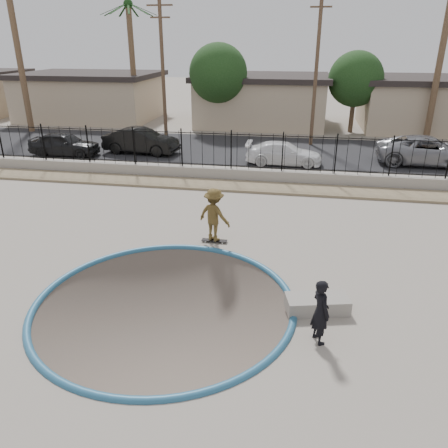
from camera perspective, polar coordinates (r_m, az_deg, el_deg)
ground at (r=23.97m, az=1.54°, el=4.45°), size 120.00×120.00×2.20m
bowl_pit at (r=11.97m, az=-7.75°, el=-10.25°), size 6.84×6.84×1.80m
coping_ring at (r=11.97m, az=-7.75°, el=-10.25°), size 7.04×7.04×0.20m
rock_strip at (r=20.99m, az=0.44°, el=5.04°), size 42.00×1.60×0.11m
retaining_wall at (r=21.95m, az=0.92°, el=6.52°), size 42.00×0.45×0.60m
fence at (r=21.64m, az=0.94°, el=9.57°), size 40.00×0.04×1.80m
street at (r=28.44m, az=3.07°, el=9.74°), size 90.00×8.00×0.04m
house_west at (r=41.51m, az=-16.94°, el=15.76°), size 11.60×8.60×3.90m
house_center at (r=37.42m, az=5.00°, el=15.93°), size 10.60×8.60×3.90m
house_east at (r=38.79m, az=26.72°, el=13.92°), size 12.60×8.60×3.90m
palm_left at (r=36.64m, az=-25.93°, el=23.16°), size 2.30×2.30×11.30m
palm_mid at (r=36.96m, az=-12.11°, el=22.79°), size 2.30×2.30×9.30m
palm_right at (r=33.66m, az=27.05°, el=22.10°), size 2.30×2.30×10.30m
utility_pole_left at (r=30.97m, az=-8.00°, el=19.42°), size 1.70×0.24×9.00m
utility_pole_mid at (r=29.55m, az=11.99°, el=19.49°), size 1.70×0.24×9.50m
street_tree_left at (r=34.16m, az=-0.75°, el=19.07°), size 4.32×4.32×6.36m
street_tree_mid at (r=34.80m, az=16.83°, el=17.65°), size 3.96×3.96×5.83m
skater at (r=14.85m, az=-1.29°, el=0.86°), size 1.37×1.11×1.85m
skateboard at (r=15.20m, az=-1.27°, el=-2.16°), size 0.89×0.22×0.08m
videographer at (r=10.37m, az=12.49°, el=-11.11°), size 0.62×0.70×1.61m
concrete_ledge at (r=11.74m, az=12.06°, el=-10.18°), size 1.72×1.05×0.40m
car_a at (r=28.23m, az=-20.13°, el=9.80°), size 4.15×1.71×1.41m
car_b at (r=27.60m, az=-10.78°, el=10.61°), size 4.71×2.01×1.51m
car_c at (r=24.88m, az=7.81°, el=9.13°), size 4.25×1.78×1.23m
car_d at (r=27.08m, az=25.18°, el=8.66°), size 5.70×2.81×1.56m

